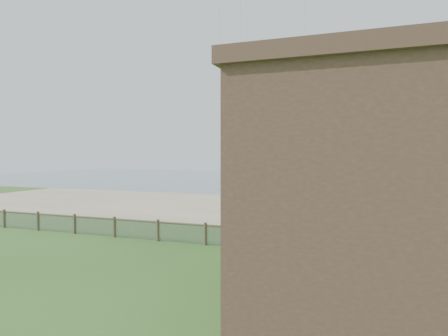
% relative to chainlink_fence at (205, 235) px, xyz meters
% --- Properties ---
extents(ground, '(160.00, 160.00, 0.00)m').
position_rel_chainlink_fence_xyz_m(ground, '(0.00, -6.00, -0.55)').
color(ground, '#305B1F').
rests_on(ground, ground).
extents(sand_beach, '(72.00, 20.00, 0.02)m').
position_rel_chainlink_fence_xyz_m(sand_beach, '(0.00, 16.00, -0.55)').
color(sand_beach, tan).
rests_on(sand_beach, ground).
extents(ocean, '(160.00, 68.00, 0.02)m').
position_rel_chainlink_fence_xyz_m(ocean, '(0.00, 60.00, -0.55)').
color(ocean, slate).
rests_on(ocean, ground).
extents(chainlink_fence, '(36.20, 0.20, 1.25)m').
position_rel_chainlink_fence_xyz_m(chainlink_fence, '(0.00, 0.00, 0.00)').
color(chainlink_fence, '#4C3F2A').
rests_on(chainlink_fence, ground).
extents(picnic_table, '(2.06, 1.65, 0.81)m').
position_rel_chainlink_fence_xyz_m(picnic_table, '(6.09, -2.64, -0.15)').
color(picnic_table, brown).
rests_on(picnic_table, ground).
extents(octopus_kite, '(3.77, 2.81, 7.36)m').
position_rel_chainlink_fence_xyz_m(octopus_kite, '(1.02, 11.53, 10.27)').
color(octopus_kite, '#FF2839').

